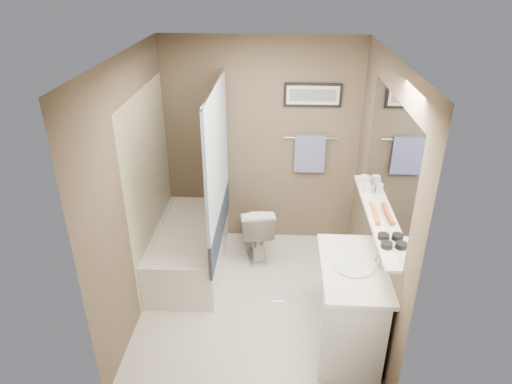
# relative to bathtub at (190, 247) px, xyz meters

# --- Properties ---
(ground) EXTENTS (2.50, 2.50, 0.00)m
(ground) POSITION_rel_bathtub_xyz_m (0.75, -0.54, -0.25)
(ground) COLOR beige
(ground) RESTS_ON ground
(ceiling) EXTENTS (2.20, 2.50, 0.04)m
(ceiling) POSITION_rel_bathtub_xyz_m (0.75, -0.54, 2.13)
(ceiling) COLOR white
(ceiling) RESTS_ON wall_back
(wall_back) EXTENTS (2.20, 0.04, 2.40)m
(wall_back) POSITION_rel_bathtub_xyz_m (0.75, 0.69, 0.95)
(wall_back) COLOR brown
(wall_back) RESTS_ON ground
(wall_front) EXTENTS (2.20, 0.04, 2.40)m
(wall_front) POSITION_rel_bathtub_xyz_m (0.75, -1.77, 0.95)
(wall_front) COLOR brown
(wall_front) RESTS_ON ground
(wall_left) EXTENTS (0.04, 2.50, 2.40)m
(wall_left) POSITION_rel_bathtub_xyz_m (-0.33, -0.54, 0.95)
(wall_left) COLOR brown
(wall_left) RESTS_ON ground
(wall_right) EXTENTS (0.04, 2.50, 2.40)m
(wall_right) POSITION_rel_bathtub_xyz_m (1.83, -0.54, 0.95)
(wall_right) COLOR brown
(wall_right) RESTS_ON ground
(tile_surround) EXTENTS (0.02, 1.55, 2.00)m
(tile_surround) POSITION_rel_bathtub_xyz_m (-0.34, -0.04, 0.75)
(tile_surround) COLOR beige
(tile_surround) RESTS_ON wall_left
(curtain_rod) EXTENTS (0.02, 1.55, 0.02)m
(curtain_rod) POSITION_rel_bathtub_xyz_m (0.35, -0.04, 1.80)
(curtain_rod) COLOR silver
(curtain_rod) RESTS_ON wall_left
(curtain_upper) EXTENTS (0.03, 1.45, 1.28)m
(curtain_upper) POSITION_rel_bathtub_xyz_m (0.35, -0.04, 1.15)
(curtain_upper) COLOR white
(curtain_upper) RESTS_ON curtain_rod
(curtain_lower) EXTENTS (0.03, 1.45, 0.36)m
(curtain_lower) POSITION_rel_bathtub_xyz_m (0.35, -0.04, 0.33)
(curtain_lower) COLOR #243144
(curtain_lower) RESTS_ON curtain_rod
(mirror) EXTENTS (0.02, 1.60, 1.00)m
(mirror) POSITION_rel_bathtub_xyz_m (1.84, -0.69, 1.37)
(mirror) COLOR silver
(mirror) RESTS_ON wall_right
(shelf) EXTENTS (0.12, 1.60, 0.03)m
(shelf) POSITION_rel_bathtub_xyz_m (1.79, -0.69, 0.85)
(shelf) COLOR silver
(shelf) RESTS_ON wall_right
(towel_bar) EXTENTS (0.60, 0.02, 0.02)m
(towel_bar) POSITION_rel_bathtub_xyz_m (1.30, 0.67, 1.05)
(towel_bar) COLOR silver
(towel_bar) RESTS_ON wall_back
(towel) EXTENTS (0.34, 0.05, 0.44)m
(towel) POSITION_rel_bathtub_xyz_m (1.30, 0.65, 0.87)
(towel) COLOR #8F99D0
(towel) RESTS_ON towel_bar
(art_frame) EXTENTS (0.62, 0.02, 0.26)m
(art_frame) POSITION_rel_bathtub_xyz_m (1.30, 0.69, 1.53)
(art_frame) COLOR black
(art_frame) RESTS_ON wall_back
(art_mat) EXTENTS (0.56, 0.00, 0.20)m
(art_mat) POSITION_rel_bathtub_xyz_m (1.30, 0.68, 1.53)
(art_mat) COLOR white
(art_mat) RESTS_ON art_frame
(art_image) EXTENTS (0.50, 0.00, 0.13)m
(art_image) POSITION_rel_bathtub_xyz_m (1.30, 0.67, 1.53)
(art_image) COLOR #595959
(art_image) RESTS_ON art_mat
(door) EXTENTS (0.80, 0.02, 2.00)m
(door) POSITION_rel_bathtub_xyz_m (1.30, -1.78, 0.75)
(door) COLOR silver
(door) RESTS_ON wall_front
(door_handle) EXTENTS (0.10, 0.02, 0.02)m
(door_handle) POSITION_rel_bathtub_xyz_m (0.97, -1.73, 0.75)
(door_handle) COLOR silver
(door_handle) RESTS_ON door
(bathtub) EXTENTS (0.72, 1.51, 0.50)m
(bathtub) POSITION_rel_bathtub_xyz_m (0.00, 0.00, 0.00)
(bathtub) COLOR silver
(bathtub) RESTS_ON ground
(tub_rim) EXTENTS (0.56, 1.36, 0.02)m
(tub_rim) POSITION_rel_bathtub_xyz_m (-0.00, 0.00, 0.25)
(tub_rim) COLOR white
(tub_rim) RESTS_ON bathtub
(toilet) EXTENTS (0.48, 0.71, 0.66)m
(toilet) POSITION_rel_bathtub_xyz_m (0.70, 0.29, 0.08)
(toilet) COLOR silver
(toilet) RESTS_ON ground
(vanity) EXTENTS (0.58, 0.94, 0.80)m
(vanity) POSITION_rel_bathtub_xyz_m (1.60, -1.07, 0.15)
(vanity) COLOR silver
(vanity) RESTS_ON ground
(countertop) EXTENTS (0.54, 0.96, 0.04)m
(countertop) POSITION_rel_bathtub_xyz_m (1.59, -1.07, 0.57)
(countertop) COLOR silver
(countertop) RESTS_ON vanity
(sink_basin) EXTENTS (0.34, 0.34, 0.01)m
(sink_basin) POSITION_rel_bathtub_xyz_m (1.58, -1.07, 0.60)
(sink_basin) COLOR silver
(sink_basin) RESTS_ON countertop
(faucet_spout) EXTENTS (0.02, 0.02, 0.10)m
(faucet_spout) POSITION_rel_bathtub_xyz_m (1.78, -1.07, 0.64)
(faucet_spout) COLOR silver
(faucet_spout) RESTS_ON countertop
(faucet_knob) EXTENTS (0.05, 0.05, 0.05)m
(faucet_knob) POSITION_rel_bathtub_xyz_m (1.78, -0.97, 0.62)
(faucet_knob) COLOR silver
(faucet_knob) RESTS_ON countertop
(candle_bowl_near) EXTENTS (0.09, 0.09, 0.04)m
(candle_bowl_near) POSITION_rel_bathtub_xyz_m (1.79, -1.20, 0.89)
(candle_bowl_near) COLOR black
(candle_bowl_near) RESTS_ON shelf
(candle_bowl_far) EXTENTS (0.09, 0.09, 0.04)m
(candle_bowl_far) POSITION_rel_bathtub_xyz_m (1.79, -1.08, 0.89)
(candle_bowl_far) COLOR black
(candle_bowl_far) RESTS_ON shelf
(hair_brush_front) EXTENTS (0.05, 0.22, 0.04)m
(hair_brush_front) POSITION_rel_bathtub_xyz_m (1.79, -0.78, 0.89)
(hair_brush_front) COLOR #E45A20
(hair_brush_front) RESTS_ON shelf
(hair_brush_back) EXTENTS (0.04, 0.22, 0.04)m
(hair_brush_back) POSITION_rel_bathtub_xyz_m (1.79, -0.65, 0.89)
(hair_brush_back) COLOR orange
(hair_brush_back) RESTS_ON shelf
(pink_comb) EXTENTS (0.04, 0.16, 0.01)m
(pink_comb) POSITION_rel_bathtub_xyz_m (1.79, -0.55, 0.87)
(pink_comb) COLOR pink
(pink_comb) RESTS_ON shelf
(glass_jar) EXTENTS (0.08, 0.08, 0.10)m
(glass_jar) POSITION_rel_bathtub_xyz_m (1.79, -0.12, 0.92)
(glass_jar) COLOR silver
(glass_jar) RESTS_ON shelf
(soap_bottle) EXTENTS (0.06, 0.06, 0.14)m
(soap_bottle) POSITION_rel_bathtub_xyz_m (1.79, -0.27, 0.93)
(soap_bottle) COLOR #999999
(soap_bottle) RESTS_ON shelf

